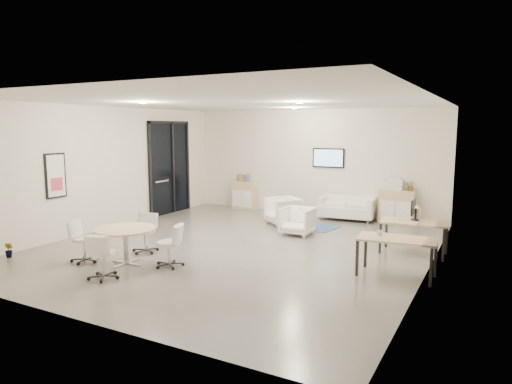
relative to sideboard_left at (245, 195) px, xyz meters
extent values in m
cube|color=#595751|center=(2.28, -4.27, -0.85)|extent=(8.00, 9.00, 0.80)
cube|color=white|center=(2.28, -4.27, 3.15)|extent=(8.00, 9.00, 0.80)
cube|color=silver|center=(2.28, 0.63, 1.15)|extent=(8.00, 0.80, 3.20)
cube|color=silver|center=(2.28, -9.17, 1.15)|extent=(8.00, 0.80, 3.20)
cube|color=silver|center=(-2.12, -4.27, 1.15)|extent=(0.80, 9.00, 3.20)
cube|color=silver|center=(6.68, -4.27, 1.15)|extent=(0.80, 9.00, 3.20)
cube|color=black|center=(-1.68, -1.77, 0.98)|extent=(0.02, 1.90, 2.85)
cube|color=black|center=(-1.66, -1.77, 2.36)|extent=(0.06, 1.90, 0.08)
cube|color=black|center=(-1.66, -2.68, 0.98)|extent=(0.06, 0.08, 2.85)
cube|color=black|center=(-1.66, -0.86, 0.98)|extent=(0.06, 0.08, 2.85)
cube|color=black|center=(-1.66, -1.62, 0.98)|extent=(0.06, 0.07, 2.85)
cube|color=#B2B2B7|center=(-1.62, -2.22, 0.60)|extent=(0.04, 0.60, 0.05)
cube|color=black|center=(-1.69, -5.87, 1.10)|extent=(0.04, 0.54, 1.04)
cube|color=white|center=(-1.67, -5.87, 1.10)|extent=(0.01, 0.46, 0.96)
cube|color=#C63D58|center=(-1.67, -5.87, 0.90)|extent=(0.01, 0.32, 0.30)
cube|color=black|center=(2.78, 0.20, 1.30)|extent=(0.98, 0.05, 0.58)
cube|color=#87BAEA|center=(2.78, 0.17, 1.30)|extent=(0.90, 0.01, 0.50)
cylinder|color=#FFEAC6|center=(0.48, -5.27, 2.73)|extent=(0.14, 0.14, 0.03)
cylinder|color=#FFEAC6|center=(3.48, -3.77, 2.73)|extent=(0.14, 0.14, 0.03)
cylinder|color=#FFEAC6|center=(2.28, -1.27, 2.73)|extent=(0.14, 0.14, 0.03)
cube|color=#DAB083|center=(0.00, 0.00, 0.00)|extent=(0.80, 0.40, 0.90)
cube|color=white|center=(-0.18, -0.20, -0.09)|extent=(0.34, 0.02, 0.54)
cube|color=white|center=(0.18, -0.20, -0.09)|extent=(0.34, 0.02, 0.54)
cube|color=#DAB083|center=(4.88, -0.01, 0.02)|extent=(0.94, 0.44, 0.94)
cube|color=white|center=(4.67, -0.24, -0.07)|extent=(0.39, 0.02, 0.56)
cube|color=white|center=(5.10, -0.24, -0.07)|extent=(0.39, 0.02, 0.56)
cube|color=red|center=(-0.25, 0.00, 0.56)|extent=(0.04, 0.14, 0.22)
cube|color=#337FCC|center=(-0.19, 0.00, 0.56)|extent=(0.04, 0.14, 0.22)
cube|color=gold|center=(-0.13, 0.00, 0.56)|extent=(0.04, 0.14, 0.22)
cube|color=#4CB24C|center=(-0.07, 0.00, 0.56)|extent=(0.04, 0.14, 0.22)
cube|color=#CC6619|center=(-0.01, 0.00, 0.56)|extent=(0.04, 0.14, 0.22)
cube|color=purple|center=(0.05, 0.00, 0.56)|extent=(0.04, 0.14, 0.22)
cube|color=#E54C7F|center=(0.11, 0.00, 0.56)|extent=(0.04, 0.14, 0.22)
cube|color=teal|center=(0.17, 0.00, 0.56)|extent=(0.04, 0.14, 0.22)
cube|color=white|center=(4.78, -0.01, 0.63)|extent=(0.50, 0.43, 0.28)
cube|color=white|center=(4.78, -0.01, 0.80)|extent=(0.38, 0.32, 0.06)
cube|color=white|center=(3.50, -0.21, -0.20)|extent=(1.63, 0.92, 0.29)
cube|color=white|center=(3.50, 0.10, 0.09)|extent=(1.58, 0.31, 0.29)
cube|color=white|center=(2.79, -0.21, -0.06)|extent=(0.21, 0.79, 0.59)
cube|color=white|center=(4.22, -0.21, -0.06)|extent=(0.21, 0.79, 0.59)
cube|color=navy|center=(2.89, -1.58, -0.44)|extent=(1.57, 1.16, 0.01)
imported|color=white|center=(2.14, -1.65, -0.03)|extent=(1.10, 1.09, 0.83)
imported|color=white|center=(2.98, -2.60, -0.07)|extent=(0.75, 0.70, 0.76)
cube|color=#DAB083|center=(5.83, -3.07, 0.23)|extent=(1.40, 0.79, 0.04)
cube|color=black|center=(5.21, -3.36, -0.12)|extent=(0.05, 0.05, 0.66)
cube|color=black|center=(6.46, -3.36, -0.12)|extent=(0.05, 0.05, 0.66)
cube|color=black|center=(5.21, -2.79, -0.12)|extent=(0.05, 0.05, 0.66)
cube|color=black|center=(6.46, -2.79, -0.12)|extent=(0.05, 0.05, 0.66)
cube|color=#DAB083|center=(5.81, -4.76, 0.23)|extent=(1.40, 0.79, 0.04)
cube|color=black|center=(5.19, -5.05, -0.12)|extent=(0.05, 0.05, 0.66)
cube|color=black|center=(6.44, -5.05, -0.12)|extent=(0.05, 0.05, 0.66)
cube|color=black|center=(5.19, -4.47, -0.12)|extent=(0.05, 0.05, 0.66)
cube|color=black|center=(6.44, -4.47, -0.12)|extent=(0.05, 0.05, 0.66)
cylinder|color=black|center=(5.83, -2.92, 0.26)|extent=(0.20, 0.20, 0.02)
cube|color=black|center=(5.83, -2.92, 0.38)|extent=(0.04, 0.03, 0.24)
cube|color=black|center=(5.78, -2.92, 0.53)|extent=(0.03, 0.50, 0.32)
cylinder|color=#DAB083|center=(1.02, -6.48, 0.25)|extent=(1.17, 1.17, 0.04)
cylinder|color=#B2B2B7|center=(1.02, -6.48, -0.11)|extent=(0.10, 0.10, 0.68)
cube|color=#B2B2B7|center=(1.02, -6.48, -0.43)|extent=(0.69, 0.06, 0.03)
cube|color=#B2B2B7|center=(1.02, -6.48, -0.43)|extent=(0.06, 0.69, 0.03)
imported|color=#3F7F3F|center=(5.24, -0.04, 0.60)|extent=(0.30, 0.32, 0.22)
imported|color=#3F7F3F|center=(-1.42, -7.29, -0.38)|extent=(0.18, 0.33, 0.14)
imported|color=white|center=(5.48, -4.67, 0.31)|extent=(0.12, 0.10, 0.11)
camera|label=1|loc=(7.34, -12.90, 2.19)|focal=32.00mm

